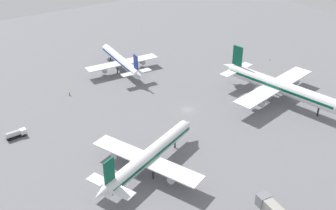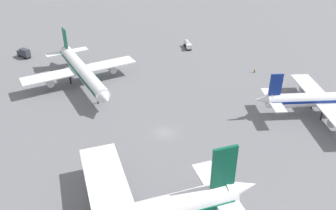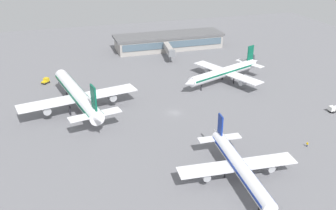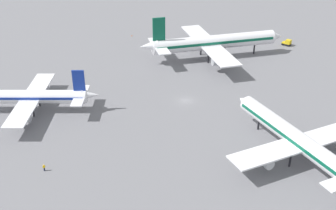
{
  "view_description": "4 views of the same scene",
  "coord_description": "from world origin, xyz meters",
  "px_view_note": "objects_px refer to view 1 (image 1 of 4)",
  "views": [
    {
      "loc": [
        -76.95,
        -102.03,
        73.42
      ],
      "look_at": [
        -6.32,
        3.0,
        2.58
      ],
      "focal_mm": 43.96,
      "sensor_mm": 36.0,
      "label": 1
    },
    {
      "loc": [
        70.13,
        -8.69,
        48.98
      ],
      "look_at": [
        -8.25,
        2.02,
        2.97
      ],
      "focal_mm": 37.32,
      "sensor_mm": 36.0,
      "label": 2
    },
    {
      "loc": [
        39.01,
        116.79,
        59.69
      ],
      "look_at": [
        1.62,
        -2.25,
        2.33
      ],
      "focal_mm": 41.13,
      "sensor_mm": 36.0,
      "label": 3
    },
    {
      "loc": [
        -106.17,
        12.49,
        55.6
      ],
      "look_at": [
        -9.83,
        5.75,
        4.01
      ],
      "focal_mm": 44.93,
      "sensor_mm": 36.0,
      "label": 4
    }
  ],
  "objects_px": {
    "airplane_taxiing": "(149,156)",
    "airplane_distant": "(121,61)",
    "safety_cone_near_gate": "(270,60)",
    "ground_crew_worker": "(69,93)",
    "airplane_at_gate": "(279,86)",
    "fuel_truck": "(16,134)"
  },
  "relations": [
    {
      "from": "airplane_at_gate",
      "to": "fuel_truck",
      "type": "xyz_separation_m",
      "value": [
        -88.02,
        29.16,
        -4.47
      ]
    },
    {
      "from": "airplane_taxiing",
      "to": "airplane_distant",
      "type": "distance_m",
      "value": 70.16
    },
    {
      "from": "ground_crew_worker",
      "to": "safety_cone_near_gate",
      "type": "relative_size",
      "value": 2.78
    },
    {
      "from": "airplane_taxiing",
      "to": "fuel_truck",
      "type": "height_order",
      "value": "airplane_taxiing"
    },
    {
      "from": "airplane_taxiing",
      "to": "airplane_distant",
      "type": "xyz_separation_m",
      "value": [
        26.23,
        65.07,
        -0.46
      ]
    },
    {
      "from": "ground_crew_worker",
      "to": "fuel_truck",
      "type": "bearing_deg",
      "value": -179.22
    },
    {
      "from": "airplane_taxiing",
      "to": "airplane_distant",
      "type": "relative_size",
      "value": 1.06
    },
    {
      "from": "fuel_truck",
      "to": "airplane_distant",
      "type": "bearing_deg",
      "value": 24.89
    },
    {
      "from": "ground_crew_worker",
      "to": "safety_cone_near_gate",
      "type": "xyz_separation_m",
      "value": [
        88.69,
        -18.4,
        -0.55
      ]
    },
    {
      "from": "fuel_truck",
      "to": "safety_cone_near_gate",
      "type": "bearing_deg",
      "value": -2.68
    },
    {
      "from": "airplane_distant",
      "to": "safety_cone_near_gate",
      "type": "distance_m",
      "value": 67.21
    },
    {
      "from": "airplane_distant",
      "to": "safety_cone_near_gate",
      "type": "relative_size",
      "value": 66.22
    },
    {
      "from": "airplane_taxiing",
      "to": "safety_cone_near_gate",
      "type": "relative_size",
      "value": 69.92
    },
    {
      "from": "airplane_taxiing",
      "to": "safety_cone_near_gate",
      "type": "height_order",
      "value": "airplane_taxiing"
    },
    {
      "from": "airplane_at_gate",
      "to": "airplane_distant",
      "type": "xyz_separation_m",
      "value": [
        -35.23,
        56.41,
        -1.47
      ]
    },
    {
      "from": "airplane_taxiing",
      "to": "ground_crew_worker",
      "type": "bearing_deg",
      "value": 69.69
    },
    {
      "from": "airplane_distant",
      "to": "ground_crew_worker",
      "type": "relative_size",
      "value": 23.79
    },
    {
      "from": "airplane_at_gate",
      "to": "airplane_taxiing",
      "type": "distance_m",
      "value": 62.07
    },
    {
      "from": "safety_cone_near_gate",
      "to": "airplane_at_gate",
      "type": "bearing_deg",
      "value": -132.06
    },
    {
      "from": "airplane_at_gate",
      "to": "airplane_distant",
      "type": "bearing_deg",
      "value": -159.08
    },
    {
      "from": "ground_crew_worker",
      "to": "safety_cone_near_gate",
      "type": "bearing_deg",
      "value": -46.34
    },
    {
      "from": "airplane_at_gate",
      "to": "ground_crew_worker",
      "type": "relative_size",
      "value": 31.54
    }
  ]
}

